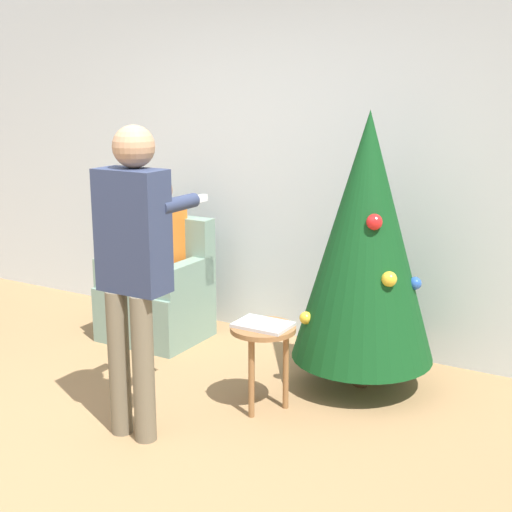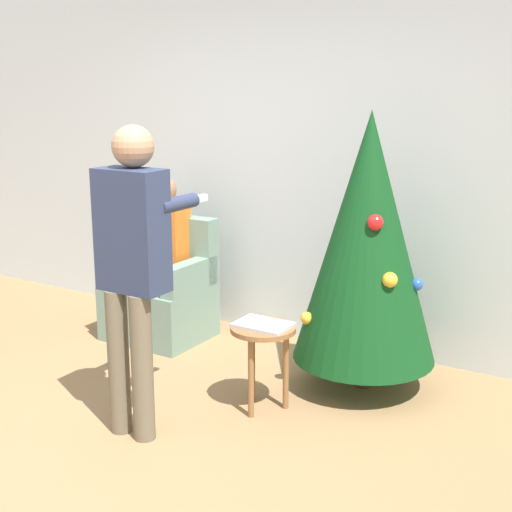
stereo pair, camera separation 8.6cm
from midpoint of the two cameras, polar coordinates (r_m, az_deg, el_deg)
The scene contains 8 objects.
ground_plane at distance 4.04m, azimuth -14.08°, elevation -15.23°, with size 14.00×14.00×0.00m, color #99754C.
wall_back at distance 5.38m, azimuth 1.87°, elevation 7.56°, with size 8.00×0.06×2.70m.
christmas_tree at distance 4.48m, azimuth 8.23°, elevation 1.42°, with size 0.91×0.91×1.77m.
armchair at distance 5.55m, azimuth -8.26°, elevation -3.10°, with size 0.72×0.61×0.93m.
person_seated at distance 5.45m, azimuth -8.53°, elevation 0.31°, with size 0.36×0.46×1.24m.
person_standing at distance 3.87m, azimuth -10.41°, elevation -0.02°, with size 0.40×0.57×1.72m.
side_stool at distance 4.27m, azimuth -0.01°, elevation -6.80°, with size 0.39×0.39×0.52m.
laptop at distance 4.23m, azimuth -0.01°, elevation -5.51°, with size 0.33×0.23×0.02m.
Camera 1 is at (2.50, -2.50, 1.93)m, focal length 50.00 mm.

